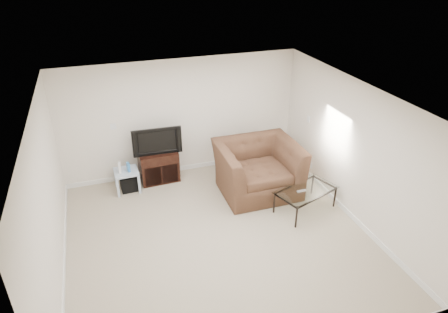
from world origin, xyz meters
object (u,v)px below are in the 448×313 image
object	(u,v)px
television	(157,140)
subwoofer	(129,182)
side_table	(127,180)
recliner	(258,161)
tv_stand	(158,165)
coffee_table	(305,200)

from	to	relation	value
television	subwoofer	distance (m)	1.05
television	side_table	distance (m)	1.02
recliner	subwoofer	bearing A→B (deg)	161.09
tv_stand	recliner	bearing A→B (deg)	-33.00
side_table	recliner	bearing A→B (deg)	-18.75
subwoofer	coffee_table	xyz separation A→B (m)	(3.06, -1.78, 0.06)
side_table	subwoofer	size ratio (longest dim) A/B	1.41
subwoofer	tv_stand	bearing A→B (deg)	17.67
television	recliner	size ratio (longest dim) A/B	0.59
subwoofer	recliner	distance (m)	2.68
side_table	coffee_table	world-z (taller)	side_table
side_table	coffee_table	xyz separation A→B (m)	(3.09, -1.76, -0.00)
subwoofer	recliner	world-z (taller)	recliner
television	tv_stand	bearing A→B (deg)	94.79
television	subwoofer	xyz separation A→B (m)	(-0.66, -0.18, -0.79)
recliner	tv_stand	bearing A→B (deg)	149.67
side_table	coffee_table	distance (m)	3.55
tv_stand	side_table	bearing A→B (deg)	-163.78
television	recliner	bearing A→B (deg)	-27.45
tv_stand	television	distance (m)	0.62
tv_stand	coffee_table	bearing A→B (deg)	-41.88
subwoofer	coffee_table	bearing A→B (deg)	-30.14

